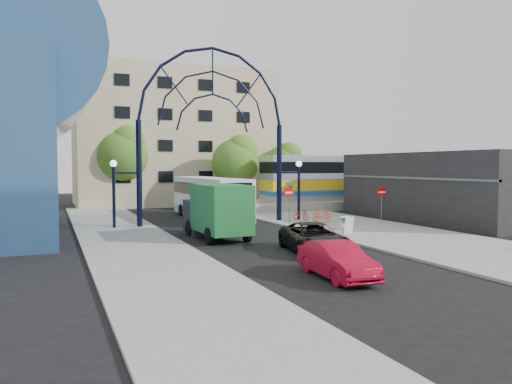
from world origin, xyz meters
name	(u,v)px	position (x,y,z in m)	size (l,w,h in m)	color
ground	(313,260)	(0.00, 0.00, 0.00)	(120.00, 120.00, 0.00)	black
sidewalk_east	(403,237)	(8.00, 4.00, 0.06)	(8.00, 56.00, 0.12)	gray
plaza_west	(136,247)	(-6.50, 6.00, 0.06)	(5.00, 50.00, 0.12)	gray
gateway_arch	(213,99)	(0.00, 14.00, 8.56)	(13.64, 0.44, 12.10)	black
stop_sign	(289,196)	(4.80, 12.00, 1.99)	(0.80, 0.07, 2.50)	slate
do_not_enter_sign	(382,196)	(11.00, 10.00, 1.98)	(0.76, 0.07, 2.48)	slate
street_name_sign	(290,193)	(5.20, 12.60, 2.13)	(0.70, 0.70, 2.80)	slate
sandwich_board	(347,223)	(5.60, 5.98, 0.74)	(0.55, 0.61, 0.99)	white
commercial_block_east	(438,187)	(16.00, 10.00, 2.50)	(6.00, 16.00, 5.00)	black
apartment_block	(172,139)	(2.00, 34.97, 7.00)	(20.00, 12.10, 14.00)	#C5AE89
train_platform	(382,203)	(20.00, 22.00, 0.40)	(32.00, 5.00, 0.80)	gray
train_car	(382,178)	(20.00, 22.00, 2.90)	(25.10, 3.05, 4.20)	#B7B7BC
tree_north_a	(236,160)	(6.12, 25.93, 4.61)	(4.48, 4.48, 7.00)	#382314
tree_north_b	(123,153)	(-3.88, 29.93, 5.27)	(5.12, 5.12, 8.00)	#382314
tree_north_c	(284,164)	(12.12, 27.93, 4.28)	(4.16, 4.16, 6.50)	#382314
city_bus	(210,198)	(0.82, 17.39, 1.65)	(2.99, 11.57, 3.16)	white
green_truck	(216,211)	(-1.82, 7.71, 1.52)	(2.46, 6.08, 3.04)	black
black_suv	(314,238)	(1.00, 1.73, 0.69)	(2.29, 4.97, 1.38)	black
red_sedan	(337,260)	(-0.87, -3.36, 0.66)	(1.40, 4.00, 1.32)	#A80A24
bike_near_a	(301,214)	(6.49, 13.48, 0.54)	(0.56, 1.60, 0.84)	red
bike_near_b	(322,215)	(7.28, 11.84, 0.58)	(0.44, 1.54, 0.93)	#F25C30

